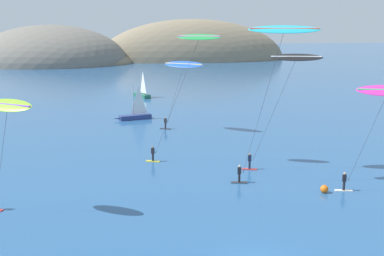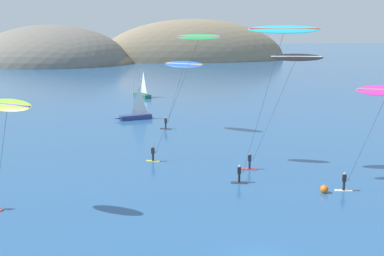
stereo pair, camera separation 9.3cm
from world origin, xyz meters
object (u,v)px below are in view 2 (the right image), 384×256
sailboat_near (134,115)px  kitesurfer_black (292,66)px  kitesurfer_green (194,51)px  kitesurfer_cyan (281,41)px  kitesurfer_blue (182,69)px  marker_buoy (324,189)px  kitesurfer_lime (6,115)px  sailboat_far (142,94)px

sailboat_near → kitesurfer_black: kitesurfer_black is taller
kitesurfer_green → sailboat_near: bearing=100.0°
sailboat_near → kitesurfer_cyan: size_ratio=0.42×
kitesurfer_blue → kitesurfer_cyan: (4.61, -23.15, 4.40)m
sailboat_near → kitesurfer_black: size_ratio=0.51×
kitesurfer_cyan → sailboat_near: bearing=108.0°
kitesurfer_cyan → marker_buoy: (3.31, -3.11, -12.54)m
kitesurfer_black → kitesurfer_blue: (-7.31, 19.50, -1.89)m
sailboat_near → kitesurfer_blue: kitesurfer_blue is taller
kitesurfer_lime → marker_buoy: bearing=-0.2°
sailboat_near → marker_buoy: (13.88, -35.61, -0.29)m
kitesurfer_lime → marker_buoy: size_ratio=12.87×
kitesurfer_green → kitesurfer_cyan: size_ratio=0.94×
kitesurfer_black → marker_buoy: bearing=-84.9°
sailboat_near → kitesurfer_lime: bearing=-108.3°
sailboat_near → sailboat_far: bearing=82.0°
kitesurfer_lime → kitesurfer_green: bearing=33.0°
kitesurfer_green → kitesurfer_blue: bearing=84.4°
kitesurfer_lime → kitesurfer_blue: size_ratio=0.95×
sailboat_near → marker_buoy: sailboat_near is taller
kitesurfer_green → marker_buoy: (9.46, -10.57, -11.34)m
kitesurfer_black → kitesurfer_lime: 26.04m
kitesurfer_cyan → sailboat_far: bearing=97.7°
sailboat_far → kitesurfer_blue: (2.80, -31.83, 7.84)m
sailboat_near → kitesurfer_blue: (5.96, -9.34, 7.84)m
kitesurfer_cyan → kitesurfer_black: bearing=53.5°
kitesurfer_lime → sailboat_far: bearing=75.6°
marker_buoy → kitesurfer_green: bearing=131.8°
sailboat_far → kitesurfer_cyan: kitesurfer_cyan is taller
sailboat_far → kitesurfer_black: (10.11, -51.33, 9.74)m
marker_buoy → kitesurfer_black: bearing=95.1°
kitesurfer_blue → marker_buoy: size_ratio=13.61×
sailboat_far → kitesurfer_green: bearing=-88.5°
kitesurfer_black → marker_buoy: kitesurfer_black is taller
sailboat_far → kitesurfer_cyan: 56.82m
sailboat_far → marker_buoy: sailboat_far is taller
sailboat_near → kitesurfer_black: 33.21m
kitesurfer_lime → marker_buoy: 26.70m
sailboat_near → kitesurfer_cyan: kitesurfer_cyan is taller
kitesurfer_black → kitesurfer_blue: 20.91m
kitesurfer_black → kitesurfer_green: 9.73m
sailboat_near → sailboat_far: (3.17, 22.49, 0.00)m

